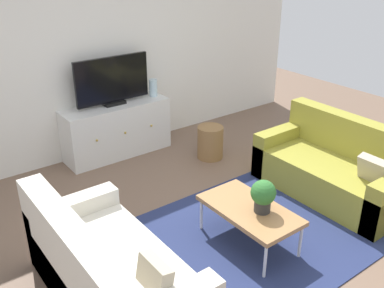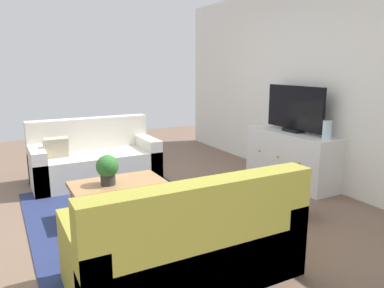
{
  "view_description": "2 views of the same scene",
  "coord_description": "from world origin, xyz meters",
  "px_view_note": "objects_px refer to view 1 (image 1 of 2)",
  "views": [
    {
      "loc": [
        -2.48,
        -2.61,
        2.62
      ],
      "look_at": [
        0.0,
        0.69,
        0.71
      ],
      "focal_mm": 41.0,
      "sensor_mm": 36.0,
      "label": 1
    },
    {
      "loc": [
        3.62,
        -1.25,
        1.59
      ],
      "look_at": [
        0.0,
        0.69,
        0.71
      ],
      "focal_mm": 34.38,
      "sensor_mm": 36.0,
      "label": 2
    }
  ],
  "objects_px": {
    "couch_left_side": "(105,276)",
    "flat_screen_tv": "(112,81)",
    "coffee_table": "(250,211)",
    "potted_plant": "(263,195)",
    "glass_vase": "(153,88)",
    "couch_right_side": "(336,170)",
    "tv_console": "(117,130)",
    "wicker_basket": "(210,142)"
  },
  "relations": [
    {
      "from": "couch_left_side",
      "to": "flat_screen_tv",
      "type": "distance_m",
      "value": 2.86
    },
    {
      "from": "coffee_table",
      "to": "flat_screen_tv",
      "type": "relative_size",
      "value": 0.95
    },
    {
      "from": "potted_plant",
      "to": "glass_vase",
      "type": "height_order",
      "value": "glass_vase"
    },
    {
      "from": "coffee_table",
      "to": "potted_plant",
      "type": "relative_size",
      "value": 3.06
    },
    {
      "from": "flat_screen_tv",
      "to": "couch_right_side",
      "type": "bearing_deg",
      "value": -57.95
    },
    {
      "from": "couch_left_side",
      "to": "potted_plant",
      "type": "distance_m",
      "value": 1.52
    },
    {
      "from": "couch_left_side",
      "to": "couch_right_side",
      "type": "bearing_deg",
      "value": 0.0
    },
    {
      "from": "potted_plant",
      "to": "tv_console",
      "type": "relative_size",
      "value": 0.22
    },
    {
      "from": "glass_vase",
      "to": "couch_right_side",
      "type": "bearing_deg",
      "value": -69.01
    },
    {
      "from": "glass_vase",
      "to": "wicker_basket",
      "type": "height_order",
      "value": "glass_vase"
    },
    {
      "from": "tv_console",
      "to": "glass_vase",
      "type": "distance_m",
      "value": 0.75
    },
    {
      "from": "tv_console",
      "to": "couch_left_side",
      "type": "bearing_deg",
      "value": -120.04
    },
    {
      "from": "tv_console",
      "to": "glass_vase",
      "type": "height_order",
      "value": "glass_vase"
    },
    {
      "from": "couch_left_side",
      "to": "couch_right_side",
      "type": "relative_size",
      "value": 1.0
    },
    {
      "from": "coffee_table",
      "to": "potted_plant",
      "type": "bearing_deg",
      "value": -64.44
    },
    {
      "from": "couch_left_side",
      "to": "couch_right_side",
      "type": "height_order",
      "value": "same"
    },
    {
      "from": "couch_right_side",
      "to": "potted_plant",
      "type": "relative_size",
      "value": 5.39
    },
    {
      "from": "couch_right_side",
      "to": "glass_vase",
      "type": "xyz_separation_m",
      "value": [
        -0.91,
        2.37,
        0.54
      ]
    },
    {
      "from": "couch_right_side",
      "to": "tv_console",
      "type": "xyz_separation_m",
      "value": [
        -1.5,
        2.37,
        0.07
      ]
    },
    {
      "from": "couch_left_side",
      "to": "wicker_basket",
      "type": "height_order",
      "value": "couch_left_side"
    },
    {
      "from": "coffee_table",
      "to": "tv_console",
      "type": "height_order",
      "value": "tv_console"
    },
    {
      "from": "coffee_table",
      "to": "flat_screen_tv",
      "type": "xyz_separation_m",
      "value": [
        -0.06,
        2.49,
        0.65
      ]
    },
    {
      "from": "coffee_table",
      "to": "wicker_basket",
      "type": "distance_m",
      "value": 1.86
    },
    {
      "from": "couch_right_side",
      "to": "wicker_basket",
      "type": "bearing_deg",
      "value": 110.31
    },
    {
      "from": "flat_screen_tv",
      "to": "glass_vase",
      "type": "distance_m",
      "value": 0.62
    },
    {
      "from": "couch_right_side",
      "to": "potted_plant",
      "type": "xyz_separation_m",
      "value": [
        -1.39,
        -0.2,
        0.28
      ]
    },
    {
      "from": "glass_vase",
      "to": "flat_screen_tv",
      "type": "bearing_deg",
      "value": 178.05
    },
    {
      "from": "coffee_table",
      "to": "potted_plant",
      "type": "distance_m",
      "value": 0.23
    },
    {
      "from": "wicker_basket",
      "to": "flat_screen_tv",
      "type": "bearing_deg",
      "value": 137.54
    },
    {
      "from": "couch_left_side",
      "to": "tv_console",
      "type": "distance_m",
      "value": 2.74
    },
    {
      "from": "couch_right_side",
      "to": "potted_plant",
      "type": "height_order",
      "value": "couch_right_side"
    },
    {
      "from": "potted_plant",
      "to": "coffee_table",
      "type": "bearing_deg",
      "value": 115.56
    },
    {
      "from": "couch_left_side",
      "to": "glass_vase",
      "type": "xyz_separation_m",
      "value": [
        1.96,
        2.37,
        0.54
      ]
    },
    {
      "from": "tv_console",
      "to": "couch_right_side",
      "type": "bearing_deg",
      "value": -57.73
    },
    {
      "from": "couch_left_side",
      "to": "wicker_basket",
      "type": "xyz_separation_m",
      "value": [
        2.3,
        1.55,
        -0.07
      ]
    },
    {
      "from": "potted_plant",
      "to": "glass_vase",
      "type": "bearing_deg",
      "value": 79.44
    },
    {
      "from": "couch_right_side",
      "to": "potted_plant",
      "type": "distance_m",
      "value": 1.43
    },
    {
      "from": "coffee_table",
      "to": "glass_vase",
      "type": "xyz_separation_m",
      "value": [
        0.53,
        2.47,
        0.46
      ]
    },
    {
      "from": "wicker_basket",
      "to": "tv_console",
      "type": "bearing_deg",
      "value": 138.22
    },
    {
      "from": "couch_right_side",
      "to": "flat_screen_tv",
      "type": "distance_m",
      "value": 2.92
    },
    {
      "from": "glass_vase",
      "to": "wicker_basket",
      "type": "bearing_deg",
      "value": -67.77
    },
    {
      "from": "potted_plant",
      "to": "wicker_basket",
      "type": "relative_size",
      "value": 0.72
    }
  ]
}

